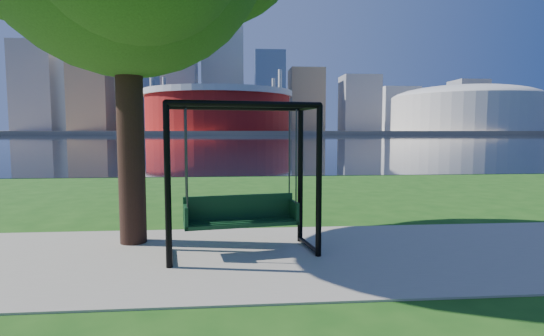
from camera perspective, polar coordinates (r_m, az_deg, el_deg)
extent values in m
plane|color=#1E5114|center=(7.76, 0.37, -10.75)|extent=(900.00, 900.00, 0.00)
cube|color=#9E937F|center=(7.28, 0.75, -11.71)|extent=(120.00, 4.00, 0.03)
cube|color=black|center=(109.46, -4.61, 3.93)|extent=(900.00, 180.00, 0.02)
cube|color=#937F60|center=(313.44, -4.85, 4.82)|extent=(900.00, 228.00, 2.00)
cylinder|color=maroon|center=(242.86, -7.22, 7.57)|extent=(80.00, 80.00, 22.00)
cylinder|color=silver|center=(243.47, -7.24, 9.81)|extent=(83.00, 83.00, 3.00)
cylinder|color=silver|center=(262.98, 0.20, 8.51)|extent=(2.00, 2.00, 32.00)
cylinder|color=silver|center=(265.30, -14.26, 8.32)|extent=(2.00, 2.00, 32.00)
cylinder|color=silver|center=(227.94, -15.81, 8.85)|extent=(2.00, 2.00, 32.00)
cylinder|color=silver|center=(225.24, 1.08, 9.09)|extent=(2.00, 2.00, 32.00)
cylinder|color=beige|center=(278.00, 24.43, 6.63)|extent=(84.00, 84.00, 20.00)
ellipsoid|color=beige|center=(278.47, 24.50, 8.48)|extent=(84.00, 84.00, 15.12)
cube|color=gray|center=(348.03, -28.97, 9.51)|extent=(28.00, 28.00, 62.00)
cube|color=#998466|center=(326.04, -23.21, 12.38)|extent=(26.00, 26.00, 88.00)
cube|color=slate|center=(342.87, -17.01, 12.77)|extent=(30.00, 24.00, 95.00)
cube|color=gray|center=(316.94, -12.30, 11.43)|extent=(24.00, 24.00, 72.00)
cube|color=silver|center=(344.88, -6.61, 11.65)|extent=(32.00, 28.00, 80.00)
cube|color=slate|center=(319.78, -0.34, 10.23)|extent=(22.00, 22.00, 58.00)
cube|color=#998466|center=(337.91, 4.60, 9.08)|extent=(26.00, 26.00, 48.00)
cube|color=gray|center=(336.98, 11.68, 8.49)|extent=(28.00, 24.00, 42.00)
cube|color=silver|center=(373.42, 16.50, 7.58)|extent=(30.00, 26.00, 36.00)
cube|color=gray|center=(376.95, 24.79, 7.61)|extent=(24.00, 24.00, 40.00)
cube|color=#998466|center=(410.43, 28.61, 6.65)|extent=(26.00, 26.00, 32.00)
cylinder|color=black|center=(6.56, -13.85, -2.56)|extent=(0.11, 0.11, 2.52)
cylinder|color=black|center=(7.00, 6.33, -1.97)|extent=(0.11, 0.11, 2.52)
cylinder|color=black|center=(7.54, -13.90, -1.59)|extent=(0.11, 0.11, 2.52)
cylinder|color=black|center=(7.92, 3.83, -1.13)|extent=(0.11, 0.11, 2.52)
cylinder|color=black|center=(6.63, -3.49, 8.58)|extent=(2.40, 0.48, 0.10)
cylinder|color=black|center=(7.60, -4.88, 8.12)|extent=(2.40, 0.48, 0.10)
cylinder|color=black|center=(7.01, -14.09, 8.25)|extent=(0.26, 0.99, 0.10)
cylinder|color=black|center=(7.28, -13.68, -11.24)|extent=(0.24, 0.99, 0.08)
cylinder|color=black|center=(7.42, 5.08, 8.19)|extent=(0.26, 0.99, 0.10)
cylinder|color=black|center=(7.68, 4.93, -10.26)|extent=(0.24, 0.99, 0.08)
cube|color=black|center=(7.28, -4.13, -7.38)|extent=(1.97, 0.79, 0.07)
cube|color=black|center=(7.43, -4.43, -5.22)|extent=(1.90, 0.36, 0.42)
cube|color=black|center=(7.14, -11.52, -6.44)|extent=(0.13, 0.50, 0.37)
cube|color=black|center=(7.46, 2.93, -5.86)|extent=(0.13, 0.50, 0.37)
cylinder|color=#34343A|center=(6.82, -11.40, 1.24)|extent=(0.03, 0.03, 1.59)
cylinder|color=#34343A|center=(7.14, 3.27, 1.50)|extent=(0.03, 0.03, 1.59)
cylinder|color=#34343A|center=(7.22, -11.56, 1.45)|extent=(0.03, 0.03, 1.59)
cylinder|color=#34343A|center=(7.52, 2.35, 1.69)|extent=(0.03, 0.03, 1.59)
cylinder|color=black|center=(8.20, -18.55, 6.91)|extent=(0.48, 0.48, 4.83)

